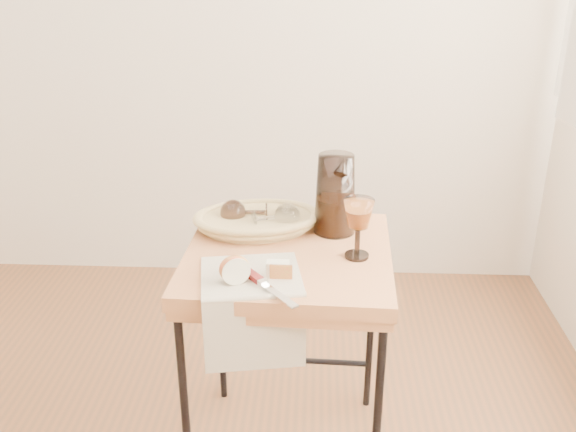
# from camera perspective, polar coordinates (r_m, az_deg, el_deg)

# --- Properties ---
(wall_back) EXTENTS (3.60, 0.00, 2.70)m
(wall_back) POSITION_cam_1_polar(r_m,az_deg,el_deg) (3.10, -10.73, 18.15)
(wall_back) COLOR beige
(wall_back) RESTS_ON ground
(side_table) EXTENTS (0.62, 0.62, 0.76)m
(side_table) POSITION_cam_1_polar(r_m,az_deg,el_deg) (2.10, 0.03, -12.42)
(side_table) COLOR brown
(side_table) RESTS_ON floor
(tea_towel) EXTENTS (0.30, 0.28, 0.01)m
(tea_towel) POSITION_cam_1_polar(r_m,az_deg,el_deg) (1.77, -3.28, -5.25)
(tea_towel) COLOR beige
(tea_towel) RESTS_ON side_table
(bread_basket) EXTENTS (0.39, 0.30, 0.05)m
(bread_basket) POSITION_cam_1_polar(r_m,az_deg,el_deg) (2.03, -2.75, -0.53)
(bread_basket) COLOR #A3864C
(bread_basket) RESTS_ON side_table
(goblet_lying_a) EXTENTS (0.14, 0.09, 0.08)m
(goblet_lying_a) POSITION_cam_1_polar(r_m,az_deg,el_deg) (2.04, -3.60, 0.34)
(goblet_lying_a) COLOR brown
(goblet_lying_a) RESTS_ON bread_basket
(goblet_lying_b) EXTENTS (0.15, 0.12, 0.08)m
(goblet_lying_b) POSITION_cam_1_polar(r_m,az_deg,el_deg) (2.00, -1.32, -0.12)
(goblet_lying_b) COLOR white
(goblet_lying_b) RESTS_ON bread_basket
(pitcher) EXTENTS (0.24, 0.29, 0.29)m
(pitcher) POSITION_cam_1_polar(r_m,az_deg,el_deg) (1.99, 4.18, 1.95)
(pitcher) COLOR black
(pitcher) RESTS_ON side_table
(wine_goblet) EXTENTS (0.11, 0.11, 0.18)m
(wine_goblet) POSITION_cam_1_polar(r_m,az_deg,el_deg) (1.84, 6.18, -1.09)
(wine_goblet) COLOR white
(wine_goblet) RESTS_ON side_table
(apple_half) EXTENTS (0.09, 0.07, 0.08)m
(apple_half) POSITION_cam_1_polar(r_m,az_deg,el_deg) (1.72, -4.77, -4.61)
(apple_half) COLOR red
(apple_half) RESTS_ON tea_towel
(apple_wedge) EXTENTS (0.06, 0.03, 0.04)m
(apple_wedge) POSITION_cam_1_polar(r_m,az_deg,el_deg) (1.75, -0.90, -4.65)
(apple_wedge) COLOR #FFF4D0
(apple_wedge) RESTS_ON tea_towel
(table_knife) EXTENTS (0.17, 0.20, 0.02)m
(table_knife) POSITION_cam_1_polar(r_m,az_deg,el_deg) (1.70, -2.03, -6.00)
(table_knife) COLOR silver
(table_knife) RESTS_ON tea_towel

